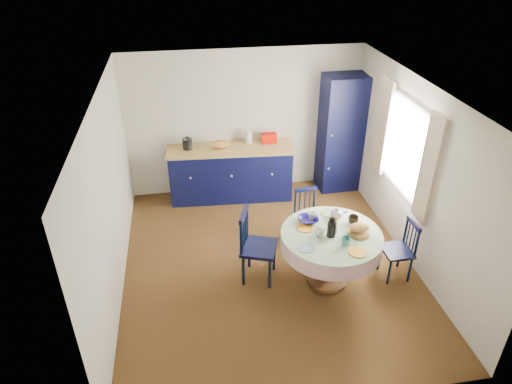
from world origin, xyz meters
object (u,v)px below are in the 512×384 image
Objects in this scene: kitchen_counter at (231,171)px; chair_right at (400,249)px; dining_table at (331,241)px; mug_b at (346,241)px; mug_c at (353,220)px; cobalt_bowl at (308,220)px; chair_far at (307,216)px; mug_a at (320,232)px; chair_left at (256,246)px; pantry_cabinet at (341,134)px; mug_d at (312,216)px.

chair_right is at bearing -47.57° from kitchen_counter.
mug_b is (0.09, -0.25, 0.17)m from dining_table.
kitchen_counter is 15.84× the size of mug_c.
mug_b is 0.64m from cobalt_bowl.
chair_far is (0.97, -1.48, -0.06)m from kitchen_counter.
mug_a is at bearing -67.06° from kitchen_counter.
chair_left is (-0.95, 0.24, -0.14)m from dining_table.
dining_table is 1.25× the size of chair_left.
kitchen_counter reaches higher than mug_b.
kitchen_counter is 2.61m from mug_a.
chair_right is 1.29m from cobalt_bowl.
chair_far is at bearing -124.86° from pantry_cabinet.
mug_a is (-0.17, -0.01, 0.17)m from dining_table.
pantry_cabinet is at bearing 179.75° from chair_right.
mug_c is (-0.59, -2.30, -0.19)m from pantry_cabinet.
chair_far is 0.98× the size of chair_right.
kitchen_counter reaches higher than chair_left.
mug_d is (0.77, 0.12, 0.31)m from chair_left.
pantry_cabinet is 1.59× the size of dining_table.
chair_far is at bearing 82.73° from mug_a.
chair_right is (1.97, -2.48, -0.05)m from kitchen_counter.
chair_left is 1.32m from mug_c.
pantry_cabinet is 1.99× the size of chair_left.
chair_right is (0.02, -2.51, -0.60)m from pantry_cabinet.
kitchen_counter reaches higher than mug_a.
kitchen_counter is at bearing 112.08° from mug_d.
chair_right is 3.26× the size of cobalt_bowl.
chair_far is 0.73m from mug_d.
pantry_cabinet is at bearing 5.01° from kitchen_counter.
mug_b is at bearing -77.00° from chair_right.
pantry_cabinet reaches higher than mug_c.
kitchen_counter reaches higher than chair_right.
pantry_cabinet is at bearing 69.35° from dining_table.
mug_a is (-1.13, 0.03, 0.39)m from chair_right.
chair_right is at bearing -1.51° from mug_a.
chair_far is at bearing 78.04° from mug_d.
mug_c is at bearing 27.80° from dining_table.
mug_a is at bearing -115.94° from pantry_cabinet.
chair_right is at bearing -78.34° from chair_left.
dining_table reaches higher than mug_c.
mug_b reaches higher than chair_far.
mug_d is (-0.51, 0.18, -0.00)m from mug_c.
dining_table is 1.53× the size of chair_far.
pantry_cabinet is at bearing 49.62° from chair_far.
kitchen_counter is 1.04× the size of pantry_cabinet.
mug_a is at bearing -177.35° from dining_table.
chair_right is (1.90, -0.28, -0.09)m from chair_left.
mug_d is (-0.13, -0.60, 0.41)m from chair_far.
pantry_cabinet reaches higher than chair_left.
cobalt_bowl is (-0.23, 0.31, 0.16)m from dining_table.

